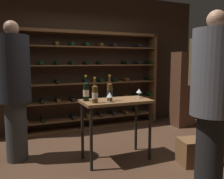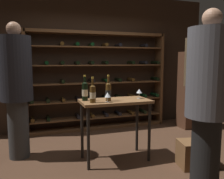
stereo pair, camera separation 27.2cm
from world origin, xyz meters
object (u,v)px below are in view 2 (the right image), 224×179
at_px(tasting_table, 115,108).
at_px(wine_glass_stemmed_left, 139,91).
at_px(wine_crate, 196,154).
at_px(wine_rack, 98,82).
at_px(display_cabinet, 190,90).
at_px(wine_bottle_gold_foil, 85,91).
at_px(person_guest_blue_shirt, 16,84).
at_px(wine_bottle_green_slim, 108,92).
at_px(wine_glass_stemmed_center, 108,95).
at_px(person_bystander_dark_jacket, 208,95).
at_px(wine_bottle_red_label, 93,94).

height_order(tasting_table, wine_glass_stemmed_left, wine_glass_stemmed_left).
distance_m(tasting_table, wine_crate, 1.31).
height_order(wine_rack, display_cabinet, wine_rack).
height_order(wine_crate, wine_bottle_gold_foil, wine_bottle_gold_foil).
distance_m(person_guest_blue_shirt, wine_bottle_green_slim, 1.39).
bearing_deg(wine_rack, wine_glass_stemmed_center, -101.10).
relative_size(wine_rack, wine_glass_stemmed_left, 21.19).
distance_m(wine_glass_stemmed_left, wine_glass_stemmed_center, 0.59).
distance_m(tasting_table, wine_bottle_green_slim, 0.30).
height_order(wine_rack, wine_crate, wine_rack).
xyz_separation_m(tasting_table, wine_glass_stemmed_left, (0.40, 0.02, 0.23)).
distance_m(person_guest_blue_shirt, person_bystander_dark_jacket, 2.66).
relative_size(display_cabinet, wine_glass_stemmed_center, 12.09).
bearing_deg(wine_glass_stemmed_center, person_bystander_dark_jacket, -52.30).
distance_m(wine_bottle_gold_foil, wine_bottle_green_slim, 0.34).
bearing_deg(wine_glass_stemmed_left, wine_bottle_green_slim, -172.05).
xyz_separation_m(person_guest_blue_shirt, wine_glass_stemmed_center, (1.21, -0.70, -0.12)).
bearing_deg(wine_bottle_green_slim, wine_rack, 79.64).
distance_m(wine_bottle_gold_foil, wine_glass_stemmed_left, 0.83).
bearing_deg(wine_crate, display_cabinet, 56.02).
relative_size(tasting_table, wine_glass_stemmed_center, 7.33).
distance_m(tasting_table, display_cabinet, 2.41).
xyz_separation_m(display_cabinet, wine_bottle_gold_foil, (-2.58, -1.02, 0.21)).
distance_m(wine_bottle_red_label, wine_glass_stemmed_left, 0.78).
xyz_separation_m(person_guest_blue_shirt, wine_crate, (2.38, -1.15, -0.95)).
bearing_deg(tasting_table, wine_bottle_green_slim, -156.62).
bearing_deg(wine_rack, wine_glass_stemmed_left, -83.13).
distance_m(wine_rack, wine_bottle_gold_foil, 1.72).
distance_m(wine_crate, display_cabinet, 2.15).
bearing_deg(wine_bottle_gold_foil, person_guest_blue_shirt, 153.83).
bearing_deg(person_bystander_dark_jacket, wine_glass_stemmed_left, -41.22).
xyz_separation_m(person_bystander_dark_jacket, wine_bottle_green_slim, (-0.76, 1.14, -0.07)).
distance_m(wine_crate, wine_bottle_red_label, 1.68).
xyz_separation_m(wine_bottle_gold_foil, wine_bottle_green_slim, (0.31, -0.14, -0.00)).
relative_size(wine_bottle_gold_foil, wine_glass_stemmed_left, 2.59).
height_order(person_guest_blue_shirt, display_cabinet, person_guest_blue_shirt).
xyz_separation_m(wine_rack, person_guest_blue_shirt, (-1.57, -1.14, 0.10)).
bearing_deg(wine_glass_stemmed_center, person_guest_blue_shirt, 149.90).
height_order(tasting_table, wine_glass_stemmed_center, wine_glass_stemmed_center).
relative_size(wine_bottle_gold_foil, wine_bottle_red_label, 1.04).
bearing_deg(wine_glass_stemmed_left, wine_bottle_red_label, -169.54).
height_order(tasting_table, wine_bottle_green_slim, wine_bottle_green_slim).
distance_m(tasting_table, person_bystander_dark_jacket, 1.39).
xyz_separation_m(tasting_table, person_bystander_dark_jacket, (0.64, -1.19, 0.34)).
bearing_deg(display_cabinet, person_guest_blue_shirt, -171.11).
bearing_deg(tasting_table, display_cabinet, 27.15).
bearing_deg(wine_bottle_red_label, wine_bottle_gold_foil, 107.27).
xyz_separation_m(tasting_table, wine_bottle_gold_foil, (-0.43, 0.09, 0.27)).
distance_m(wine_bottle_green_slim, wine_glass_stemmed_center, 0.12).
relative_size(person_guest_blue_shirt, wine_bottle_green_slim, 5.46).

